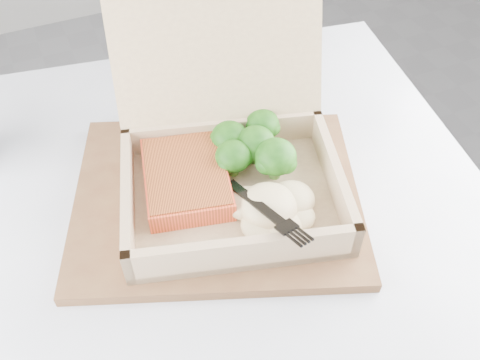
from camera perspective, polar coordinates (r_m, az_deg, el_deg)
name	(u,v)px	position (r m, az deg, el deg)	size (l,w,h in m)	color
cafe_table	(196,325)	(0.75, -4.69, -15.13)	(0.85, 0.85, 0.71)	black
serving_tray	(217,197)	(0.62, -2.48, -1.82)	(0.33, 0.26, 0.01)	brown
takeout_container	(227,142)	(0.60, -1.35, 4.02)	(0.30, 0.31, 0.21)	tan
salmon_fillet	(186,179)	(0.60, -5.76, 0.15)	(0.09, 0.12, 0.03)	#F95230
broccoli_pile	(256,148)	(0.62, 1.68, 3.41)	(0.11, 0.11, 0.04)	#2C7419
mashed_potatoes	(269,206)	(0.57, 3.08, -2.76)	(0.10, 0.09, 0.03)	#CABD83
plastic_fork	(244,191)	(0.57, 0.47, -1.15)	(0.04, 0.14, 0.03)	black
receipt	(198,111)	(0.74, -4.55, 7.32)	(0.07, 0.13, 0.00)	white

